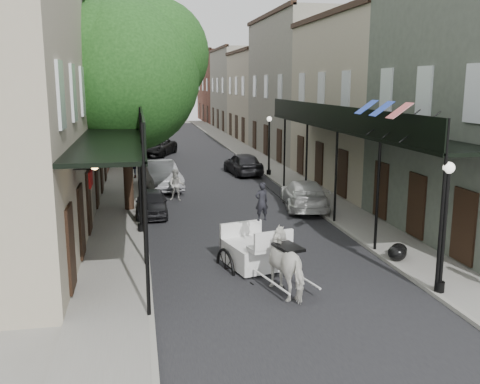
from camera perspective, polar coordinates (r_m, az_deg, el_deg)
name	(u,v)px	position (r m, az deg, el deg)	size (l,w,h in m)	color
ground	(280,280)	(16.56, 4.33, -9.39)	(140.00, 140.00, 0.00)	gray
road	(202,173)	(35.64, -4.11, 2.02)	(8.00, 90.00, 0.01)	black
sidewalk_left	(125,175)	(35.41, -12.18, 1.81)	(2.20, 90.00, 0.12)	gray
sidewalk_right	(274,170)	(36.55, 3.70, 2.35)	(2.20, 90.00, 0.12)	gray
building_row_left	(78,91)	(45.13, -16.88, 10.26)	(5.00, 80.00, 10.50)	#A49983
building_row_right	(287,90)	(46.68, 5.00, 10.74)	(5.00, 80.00, 10.50)	gray
gallery_left	(120,130)	(21.97, -12.68, 6.44)	(2.20, 18.05, 4.88)	black
gallery_right	(347,127)	(23.71, 11.30, 6.86)	(2.20, 18.05, 4.88)	black
tree_near	(133,70)	(25.09, -11.35, 12.67)	(7.31, 6.80, 9.63)	#382619
tree_far	(133,84)	(39.08, -11.31, 11.26)	(6.45, 6.00, 8.61)	#382619
lamppost_right_near	(444,226)	(15.79, 20.96, -3.39)	(0.32, 0.32, 3.71)	black
lamppost_left	(140,183)	(21.26, -10.65, 0.90)	(0.32, 0.32, 3.71)	black
lamppost_right_far	(269,145)	(34.14, 3.12, 5.07)	(0.32, 0.32, 3.71)	black
horse	(290,264)	(15.35, 5.33, -7.60)	(0.96, 2.10, 1.77)	silver
carriage	(248,231)	(17.60, 0.81, -4.13)	(2.20, 2.89, 2.96)	black
pedestrian_walking	(176,185)	(27.31, -6.81, 0.74)	(0.79, 0.62, 1.63)	#A5A49B
pedestrian_sidewalk_left	(133,164)	(33.68, -11.36, 2.93)	(1.11, 0.64, 1.72)	gray
car_left_near	(152,203)	(24.50, -9.41, -1.13)	(1.40, 3.47, 1.18)	black
car_left_mid	(160,175)	(30.48, -8.51, 1.77)	(1.66, 4.77, 1.57)	#9A9A9F
car_left_far	(156,147)	(44.72, -8.91, 4.75)	(2.29, 4.97, 1.38)	black
car_right_near	(304,194)	(25.66, 6.85, -0.26)	(1.91, 4.71, 1.37)	silver
car_right_far	(243,163)	(34.95, 0.31, 3.07)	(1.73, 4.30, 1.47)	black
trash_bags	(398,252)	(18.77, 16.49, -6.12)	(0.88, 1.03, 0.52)	black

